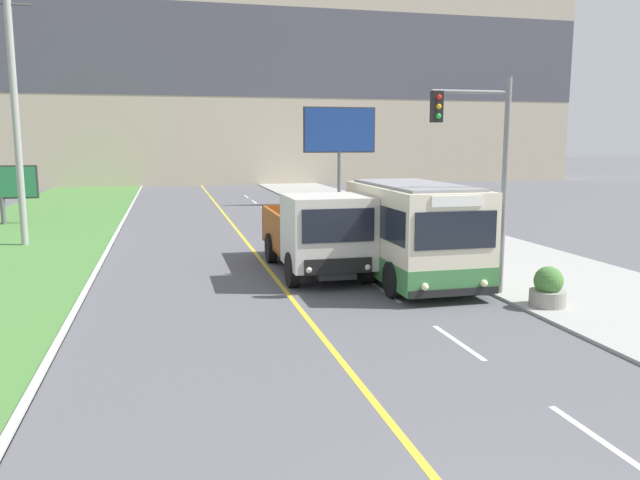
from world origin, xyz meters
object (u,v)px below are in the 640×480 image
(billboard_small, at_px, (1,184))
(planter_round_near, at_px, (548,289))
(dump_truck, at_px, (321,236))
(planter_round_second, at_px, (467,255))
(city_bus, at_px, (413,233))
(utility_pole_far, at_px, (15,110))
(traffic_light_mast, at_px, (484,159))
(car_distant, at_px, (307,211))
(billboard_large, at_px, (339,133))

(billboard_small, distance_m, planter_round_near, 27.63)
(dump_truck, relative_size, planter_round_second, 6.76)
(city_bus, distance_m, billboard_small, 23.36)
(utility_pole_far, xyz_separation_m, traffic_light_mast, (14.12, -12.30, -1.70))
(traffic_light_mast, height_order, billboard_small, traffic_light_mast)
(car_distant, height_order, traffic_light_mast, traffic_light_mast)
(car_distant, height_order, utility_pole_far, utility_pole_far)
(dump_truck, bearing_deg, billboard_large, 73.06)
(city_bus, bearing_deg, utility_pole_far, 141.74)
(utility_pole_far, bearing_deg, billboard_small, 108.78)
(dump_truck, xyz_separation_m, planter_round_second, (4.93, -0.21, -0.81))
(dump_truck, distance_m, car_distant, 12.97)
(planter_round_near, bearing_deg, city_bus, 121.42)
(billboard_small, bearing_deg, utility_pole_far, -71.22)
(billboard_small, bearing_deg, city_bus, -48.56)
(billboard_small, distance_m, planter_round_second, 24.24)
(utility_pole_far, relative_size, planter_round_second, 10.79)
(city_bus, relative_size, traffic_light_mast, 0.99)
(utility_pole_far, relative_size, billboard_small, 3.06)
(billboard_small, relative_size, planter_round_second, 3.52)
(car_distant, height_order, planter_round_second, car_distant)
(dump_truck, xyz_separation_m, utility_pole_far, (-10.45, 8.84, 4.15))
(billboard_large, bearing_deg, utility_pole_far, -142.98)
(billboard_large, relative_size, planter_round_near, 6.33)
(dump_truck, bearing_deg, car_distant, 79.27)
(utility_pole_far, xyz_separation_m, planter_round_near, (15.21, -13.89, -4.96))
(car_distant, bearing_deg, dump_truck, -100.73)
(car_distant, relative_size, billboard_large, 0.66)
(dump_truck, distance_m, traffic_light_mast, 5.61)
(billboard_small, height_order, planter_round_near, billboard_small)
(dump_truck, xyz_separation_m, billboard_large, (6.61, 21.70, 3.48))
(car_distant, height_order, billboard_small, billboard_small)
(utility_pole_far, height_order, traffic_light_mast, utility_pole_far)
(planter_round_second, bearing_deg, billboard_small, 137.58)
(utility_pole_far, bearing_deg, car_distant, 16.84)
(city_bus, bearing_deg, dump_truck, 151.09)
(utility_pole_far, distance_m, traffic_light_mast, 18.80)
(billboard_large, xyz_separation_m, planter_round_near, (-1.84, -26.75, -4.29))
(planter_round_near, bearing_deg, utility_pole_far, 137.60)
(billboard_large, xyz_separation_m, billboard_small, (-19.53, -5.59, -2.71))
(utility_pole_far, bearing_deg, traffic_light_mast, -41.05)
(utility_pole_far, xyz_separation_m, billboard_large, (17.06, 12.86, -0.67))
(dump_truck, height_order, billboard_small, billboard_small)
(dump_truck, relative_size, car_distant, 1.58)
(utility_pole_far, xyz_separation_m, billboard_small, (-2.47, 7.27, -3.38))
(city_bus, relative_size, car_distant, 1.36)
(city_bus, relative_size, planter_round_near, 5.70)
(city_bus, xyz_separation_m, dump_truck, (-2.53, 1.40, -0.19))
(dump_truck, distance_m, billboard_small, 20.66)
(billboard_large, relative_size, planter_round_second, 6.46)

